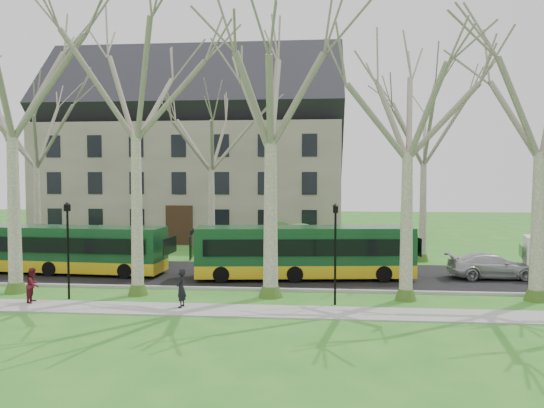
# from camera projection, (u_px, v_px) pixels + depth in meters

# --- Properties ---
(ground) EXTENTS (120.00, 120.00, 0.00)m
(ground) POSITION_uv_depth(u_px,v_px,m) (204.00, 297.00, 24.48)
(ground) COLOR #297621
(ground) RESTS_ON ground
(sidewalk) EXTENTS (70.00, 2.00, 0.06)m
(sidewalk) POSITION_uv_depth(u_px,v_px,m) (191.00, 310.00, 22.00)
(sidewalk) COLOR gray
(sidewalk) RESTS_ON ground
(road) EXTENTS (80.00, 8.00, 0.06)m
(road) POSITION_uv_depth(u_px,v_px,m) (225.00, 274.00, 29.95)
(road) COLOR black
(road) RESTS_ON ground
(curb) EXTENTS (80.00, 0.25, 0.14)m
(curb) POSITION_uv_depth(u_px,v_px,m) (211.00, 288.00, 25.97)
(curb) COLOR #A5A39E
(curb) RESTS_ON ground
(building) EXTENTS (26.50, 12.20, 16.00)m
(building) POSITION_uv_depth(u_px,v_px,m) (196.00, 149.00, 48.47)
(building) COLOR slate
(building) RESTS_ON ground
(tree_row_verge) EXTENTS (49.00, 7.00, 14.00)m
(tree_row_verge) POSITION_uv_depth(u_px,v_px,m) (204.00, 145.00, 24.41)
(tree_row_verge) COLOR gray
(tree_row_verge) RESTS_ON ground
(tree_row_far) EXTENTS (33.00, 7.00, 12.00)m
(tree_row_far) POSITION_uv_depth(u_px,v_px,m) (220.00, 170.00, 35.23)
(tree_row_far) COLOR gray
(tree_row_far) RESTS_ON ground
(lamp_row) EXTENTS (36.22, 0.22, 4.30)m
(lamp_row) POSITION_uv_depth(u_px,v_px,m) (199.00, 244.00, 23.35)
(lamp_row) COLOR black
(lamp_row) RESTS_ON ground
(hedges) EXTENTS (30.60, 8.60, 2.00)m
(hedges) POSITION_uv_depth(u_px,v_px,m) (183.00, 239.00, 38.78)
(hedges) COLOR #1E5D1A
(hedges) RESTS_ON ground
(bus_lead) EXTENTS (11.13, 3.02, 2.75)m
(bus_lead) POSITION_uv_depth(u_px,v_px,m) (69.00, 249.00, 30.07)
(bus_lead) COLOR #113C1E
(bus_lead) RESTS_ON road
(bus_follow) EXTENTS (11.75, 3.68, 2.89)m
(bus_follow) POSITION_uv_depth(u_px,v_px,m) (304.00, 252.00, 28.47)
(bus_follow) COLOR #113C1E
(bus_follow) RESTS_ON road
(sedan) EXTENTS (4.76, 2.18, 1.35)m
(sedan) POSITION_uv_depth(u_px,v_px,m) (491.00, 266.00, 28.54)
(sedan) COLOR #AFAFB4
(sedan) RESTS_ON road
(pedestrian_a) EXTENTS (0.43, 0.62, 1.61)m
(pedestrian_a) POSITION_uv_depth(u_px,v_px,m) (181.00, 288.00, 22.25)
(pedestrian_a) COLOR black
(pedestrian_a) RESTS_ON sidewalk
(pedestrian_b) EXTENTS (0.66, 0.80, 1.51)m
(pedestrian_b) POSITION_uv_depth(u_px,v_px,m) (33.00, 285.00, 23.17)
(pedestrian_b) COLOR maroon
(pedestrian_b) RESTS_ON sidewalk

